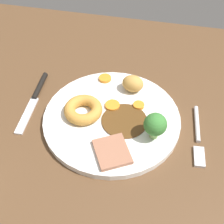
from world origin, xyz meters
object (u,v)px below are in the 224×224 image
(meat_slice_main, at_px, (112,152))
(roast_potato_left, at_px, (131,83))
(carrot_coin_side, at_px, (105,78))
(dinner_plate, at_px, (112,117))
(broccoli_floret, at_px, (155,125))
(carrot_coin_front, at_px, (112,105))
(knife, at_px, (35,96))
(carrot_coin_back, at_px, (139,105))
(yorkshire_pudding, at_px, (83,110))
(fork, at_px, (198,137))

(meat_slice_main, xyz_separation_m, roast_potato_left, (-0.00, -0.18, 0.01))
(carrot_coin_side, bearing_deg, roast_potato_left, 162.24)
(dinner_plate, height_order, broccoli_floret, broccoli_floret)
(carrot_coin_front, bearing_deg, meat_slice_main, 102.08)
(broccoli_floret, relative_size, knife, 0.31)
(carrot_coin_front, distance_m, broccoli_floret, 0.12)
(carrot_coin_front, relative_size, carrot_coin_back, 1.30)
(meat_slice_main, xyz_separation_m, yorkshire_pudding, (0.08, -0.08, 0.01))
(roast_potato_left, bearing_deg, yorkshire_pudding, 48.67)
(roast_potato_left, distance_m, fork, 0.18)
(carrot_coin_back, bearing_deg, broccoli_floret, 118.98)
(dinner_plate, relative_size, carrot_coin_side, 9.84)
(roast_potato_left, distance_m, carrot_coin_back, 0.06)
(dinner_plate, xyz_separation_m, yorkshire_pudding, (0.06, 0.01, 0.02))
(broccoli_floret, distance_m, knife, 0.29)
(dinner_plate, height_order, fork, dinner_plate)
(dinner_plate, xyz_separation_m, fork, (-0.18, 0.01, -0.00))
(broccoli_floret, bearing_deg, meat_slice_main, 38.50)
(yorkshire_pudding, relative_size, roast_potato_left, 1.68)
(carrot_coin_side, bearing_deg, knife, 28.81)
(broccoli_floret, xyz_separation_m, fork, (-0.09, -0.03, -0.04))
(roast_potato_left, relative_size, carrot_coin_front, 1.52)
(roast_potato_left, relative_size, knife, 0.26)
(yorkshire_pudding, xyz_separation_m, carrot_coin_back, (-0.11, -0.05, -0.01))
(carrot_coin_front, bearing_deg, carrot_coin_back, -167.42)
(dinner_plate, relative_size, meat_slice_main, 4.11)
(carrot_coin_front, bearing_deg, fork, 169.04)
(fork, bearing_deg, meat_slice_main, -66.79)
(roast_potato_left, height_order, carrot_coin_front, roast_potato_left)
(carrot_coin_front, xyz_separation_m, broccoli_floret, (-0.10, 0.06, 0.03))
(roast_potato_left, xyz_separation_m, broccoli_floret, (-0.07, 0.12, 0.02))
(fork, bearing_deg, carrot_coin_side, -122.63)
(yorkshire_pudding, xyz_separation_m, roast_potato_left, (-0.08, -0.09, 0.01))
(dinner_plate, distance_m, yorkshire_pudding, 0.06)
(meat_slice_main, relative_size, carrot_coin_side, 2.40)
(dinner_plate, xyz_separation_m, carrot_coin_side, (0.04, -0.11, 0.01))
(yorkshire_pudding, xyz_separation_m, broccoli_floret, (-0.15, 0.03, 0.02))
(meat_slice_main, height_order, carrot_coin_side, meat_slice_main)
(dinner_plate, relative_size, carrot_coin_front, 9.08)
(meat_slice_main, distance_m, broccoli_floret, 0.10)
(carrot_coin_side, bearing_deg, yorkshire_pudding, 80.73)
(broccoli_floret, bearing_deg, dinner_plate, -21.89)
(meat_slice_main, xyz_separation_m, carrot_coin_front, (0.03, -0.12, -0.00))
(fork, bearing_deg, carrot_coin_front, -105.35)
(carrot_coin_side, bearing_deg, carrot_coin_back, 142.38)
(meat_slice_main, bearing_deg, dinner_plate, -77.47)
(dinner_plate, relative_size, fork, 1.86)
(fork, bearing_deg, broccoli_floret, -77.57)
(meat_slice_main, height_order, knife, meat_slice_main)
(meat_slice_main, bearing_deg, yorkshire_pudding, -46.63)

